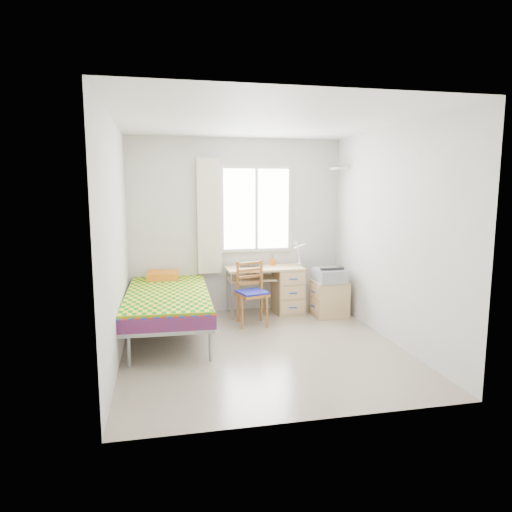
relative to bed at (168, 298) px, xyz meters
The scene contains 17 objects.
floor 1.41m from the bed, 36.52° to the right, with size 3.50×3.50×0.00m, color #BCAD93.
ceiling 2.51m from the bed, 36.52° to the right, with size 3.50×3.50×0.00m, color white.
wall_back 1.66m from the bed, 42.01° to the left, with size 3.20×3.20×0.00m, color silver.
wall_left 1.26m from the bed, 124.05° to the right, with size 3.50×3.50×0.00m, color silver.
wall_right 2.90m from the bed, 16.50° to the right, with size 3.50×3.50×0.00m, color silver.
window 1.98m from the bed, 34.45° to the left, with size 1.10×0.04×1.30m.
curtain 1.47m from the bed, 54.02° to the left, with size 0.35×0.05×1.70m, color white.
floating_shelf 3.12m from the bed, 13.43° to the left, with size 0.20×0.32×0.03m, color white.
bed is the anchor object (origin of this frame).
desk 1.83m from the bed, 20.18° to the left, with size 1.14×0.53×0.71m.
chair 1.16m from the bed, ahead, with size 0.47×0.47×0.88m.
cabinet 2.36m from the bed, ahead, with size 0.49×0.43×0.52m.
printer 2.35m from the bed, ahead, with size 0.40×0.46×0.20m.
laptop 1.43m from the bed, 29.74° to the left, with size 0.31×0.20×0.02m, color black.
pen_cup 1.80m from the bed, 26.76° to the left, with size 0.08×0.08×0.10m, color orange.
task_lamp 2.05m from the bed, 16.77° to the left, with size 0.22×0.32×0.40m.
book 1.36m from the bed, 28.75° to the left, with size 0.16×0.22×0.02m, color gray.
Camera 1 is at (-1.13, -5.04, 1.87)m, focal length 32.00 mm.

